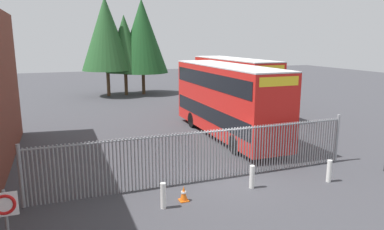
{
  "coord_description": "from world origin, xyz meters",
  "views": [
    {
      "loc": [
        -6.51,
        -13.18,
        5.86
      ],
      "look_at": [
        0.0,
        4.0,
        2.0
      ],
      "focal_mm": 33.35,
      "sensor_mm": 36.0,
      "label": 1
    }
  ],
  "objects": [
    {
      "name": "bollard_near_right",
      "position": [
        3.91,
        -1.98,
        0.47
      ],
      "size": [
        0.2,
        0.2,
        0.95
      ],
      "primitive_type": "cylinder",
      "color": "silver",
      "rests_on": "ground"
    },
    {
      "name": "double_decker_bus_near_gate",
      "position": [
        3.05,
        6.1,
        2.42
      ],
      "size": [
        2.54,
        10.81,
        4.42
      ],
      "color": "red",
      "rests_on": "ground"
    },
    {
      "name": "traffic_cone_by_gate",
      "position": [
        -2.43,
        -1.54,
        0.29
      ],
      "size": [
        0.34,
        0.34,
        0.59
      ],
      "color": "orange",
      "rests_on": "ground"
    },
    {
      "name": "speed_limit_sign_post",
      "position": [
        -7.9,
        -4.28,
        1.78
      ],
      "size": [
        0.6,
        0.14,
        2.4
      ],
      "color": "slate",
      "rests_on": "ground"
    },
    {
      "name": "tree_mid_row",
      "position": [
        2.42,
        25.56,
        6.28
      ],
      "size": [
        5.49,
        5.49,
        10.21
      ],
      "color": "#4C3823",
      "rests_on": "ground"
    },
    {
      "name": "palisade_fence",
      "position": [
        -0.95,
        0.0,
        1.18
      ],
      "size": [
        14.16,
        0.14,
        2.35
      ],
      "color": "gray",
      "rests_on": "ground"
    },
    {
      "name": "ground_plane",
      "position": [
        0.0,
        8.0,
        0.0
      ],
      "size": [
        100.0,
        100.0,
        0.0
      ],
      "primitive_type": "plane",
      "color": "#3D3D42"
    },
    {
      "name": "tree_short_side",
      "position": [
        0.48,
        25.56,
        5.48
      ],
      "size": [
        4.23,
        4.23,
        8.52
      ],
      "color": "#4C3823",
      "rests_on": "ground"
    },
    {
      "name": "bollard_near_left",
      "position": [
        -3.31,
        -1.84,
        0.47
      ],
      "size": [
        0.2,
        0.2,
        0.95
      ],
      "primitive_type": "cylinder",
      "color": "silver",
      "rests_on": "ground"
    },
    {
      "name": "double_decker_bus_behind_fence_left",
      "position": [
        6.95,
        12.78,
        2.42
      ],
      "size": [
        2.54,
        10.81,
        4.42
      ],
      "color": "red",
      "rests_on": "ground"
    },
    {
      "name": "bollard_center_front",
      "position": [
        0.54,
        -1.4,
        0.47
      ],
      "size": [
        0.2,
        0.2,
        0.95
      ],
      "primitive_type": "cylinder",
      "color": "silver",
      "rests_on": "ground"
    },
    {
      "name": "tree_tall_back",
      "position": [
        -1.44,
        25.37,
        6.51
      ],
      "size": [
        5.26,
        5.26,
        10.27
      ],
      "color": "#4C3823",
      "rests_on": "ground"
    }
  ]
}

